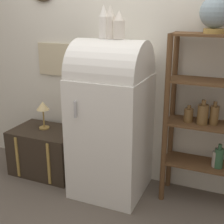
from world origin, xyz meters
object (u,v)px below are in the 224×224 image
object	(u,v)px
vase_right	(119,26)
desk_lamp	(43,108)
suitcase_trunk	(47,151)
vase_center	(110,23)
globe	(216,13)
vase_left	(104,23)
refrigerator	(111,116)

from	to	relation	value
vase_right	desk_lamp	size ratio (longest dim) A/B	0.78
suitcase_trunk	vase_center	distance (m)	1.59
suitcase_trunk	desk_lamp	world-z (taller)	desk_lamp
desk_lamp	vase_center	bearing A→B (deg)	-4.67
globe	desk_lamp	size ratio (longest dim) A/B	0.96
suitcase_trunk	vase_left	distance (m)	1.56
vase_left	globe	bearing A→B (deg)	8.88
vase_center	vase_right	size ratio (longest dim) A/B	1.21
globe	vase_center	size ratio (longest dim) A/B	1.02
vase_right	desk_lamp	xyz separation A→B (m)	(-0.90, 0.07, -0.88)
desk_lamp	globe	bearing A→B (deg)	2.50
vase_right	desk_lamp	bearing A→B (deg)	175.50
vase_left	vase_right	distance (m)	0.15
globe	vase_right	xyz separation A→B (m)	(-0.77, -0.14, -0.11)
desk_lamp	vase_left	bearing A→B (deg)	-5.27
refrigerator	vase_left	bearing A→B (deg)	172.77
vase_left	desk_lamp	bearing A→B (deg)	174.73
refrigerator	globe	xyz separation A→B (m)	(0.84, 0.15, 0.93)
globe	vase_left	xyz separation A→B (m)	(-0.92, -0.14, -0.08)
vase_left	desk_lamp	world-z (taller)	vase_left
suitcase_trunk	vase_right	bearing A→B (deg)	-2.37
refrigerator	vase_left	xyz separation A→B (m)	(-0.07, 0.01, 0.85)
refrigerator	vase_center	xyz separation A→B (m)	(-0.01, 0.01, 0.85)
suitcase_trunk	desk_lamp	size ratio (longest dim) A/B	2.35
refrigerator	vase_left	distance (m)	0.85
vase_left	vase_center	distance (m)	0.06
vase_center	desk_lamp	world-z (taller)	vase_center
refrigerator	globe	world-z (taller)	globe
globe	suitcase_trunk	bearing A→B (deg)	-176.24
vase_center	vase_left	bearing A→B (deg)	-177.36
suitcase_trunk	desk_lamp	xyz separation A→B (m)	(-0.03, 0.03, 0.48)
refrigerator	vase_left	size ratio (longest dim) A/B	5.23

